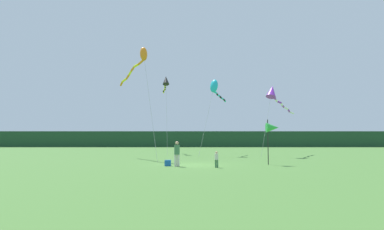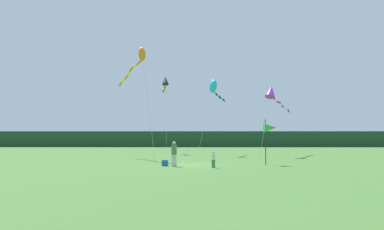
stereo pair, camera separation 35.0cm
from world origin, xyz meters
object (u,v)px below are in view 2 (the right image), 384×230
at_px(kite_black, 165,82).
at_px(kite_purple, 273,94).
at_px(person_child, 213,158).
at_px(kite_cyan, 214,88).
at_px(person_adult, 174,152).
at_px(banner_flag_pole, 270,128).
at_px(kite_orange, 138,60).
at_px(cooler_box, 165,163).

height_order(kite_black, kite_purple, kite_black).
xyz_separation_m(person_child, kite_cyan, (0.98, 14.79, 6.98)).
bearing_deg(kite_black, person_child, -75.52).
bearing_deg(person_adult, kite_black, 97.18).
bearing_deg(person_child, kite_cyan, 86.20).
bearing_deg(kite_black, person_adult, -82.82).
relative_size(banner_flag_pole, kite_orange, 0.32).
bearing_deg(kite_orange, kite_purple, 18.49).
relative_size(kite_black, kite_cyan, 1.15).
xyz_separation_m(person_child, cooler_box, (-3.26, 1.24, -0.39)).
bearing_deg(kite_orange, kite_cyan, 41.55).
bearing_deg(kite_cyan, cooler_box, -107.38).
height_order(cooler_box, kite_cyan, kite_cyan).
distance_m(person_adult, kite_purple, 16.32).
bearing_deg(kite_orange, banner_flag_pole, -28.94).
distance_m(person_child, kite_black, 21.33).
xyz_separation_m(kite_orange, kite_cyan, (7.43, 6.59, -1.52)).
bearing_deg(kite_cyan, person_adult, -104.45).
distance_m(person_child, kite_orange, 13.45).
height_order(cooler_box, banner_flag_pole, banner_flag_pole).
xyz_separation_m(person_child, banner_flag_pole, (4.25, 2.28, 2.05)).
height_order(person_adult, kite_cyan, kite_cyan).
height_order(person_adult, kite_purple, kite_purple).
distance_m(kite_orange, kite_cyan, 10.05).
xyz_separation_m(person_adult, kite_black, (-2.29, 18.14, 8.06)).
xyz_separation_m(person_adult, kite_orange, (-3.84, 7.36, 8.15)).
relative_size(kite_black, kite_purple, 1.30).
distance_m(banner_flag_pole, kite_black, 20.07).
distance_m(person_adult, kite_orange, 11.63).
xyz_separation_m(banner_flag_pole, kite_black, (-9.15, 16.69, 6.36)).
bearing_deg(person_adult, kite_purple, 50.87).
xyz_separation_m(person_child, kite_black, (-4.90, 18.98, 8.42)).
distance_m(kite_purple, kite_cyan, 6.48).
distance_m(banner_flag_pole, kite_cyan, 13.83).
relative_size(person_child, kite_black, 0.11).
relative_size(person_child, banner_flag_pole, 0.33).
height_order(person_adult, kite_orange, kite_orange).
relative_size(person_adult, kite_orange, 0.17).
distance_m(person_child, kite_purple, 15.72).
relative_size(cooler_box, kite_purple, 0.06).
xyz_separation_m(kite_black, kite_purple, (11.95, -6.27, -2.41)).
relative_size(cooler_box, kite_orange, 0.04).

